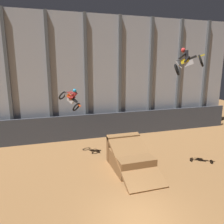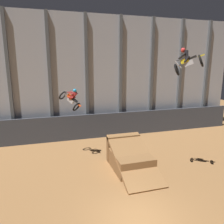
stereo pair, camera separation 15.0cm
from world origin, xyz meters
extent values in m
plane|color=olive|center=(0.00, 0.00, 0.00)|extent=(60.00, 60.00, 0.00)
cube|color=#A3A8B2|center=(0.00, 12.83, 5.80)|extent=(32.00, 0.12, 11.60)
cube|color=#4C5156|center=(-6.76, 12.63, 5.80)|extent=(0.28, 0.28, 11.60)
cube|color=#4C5156|center=(-3.38, 12.63, 5.80)|extent=(0.28, 0.28, 11.60)
cube|color=#4C5156|center=(0.00, 12.63, 5.80)|extent=(0.28, 0.28, 11.60)
cube|color=#4C5156|center=(3.38, 12.63, 5.80)|extent=(0.28, 0.28, 11.60)
cube|color=#4C5156|center=(6.76, 12.63, 5.80)|extent=(0.28, 0.28, 11.60)
cube|color=#4C5156|center=(10.13, 12.63, 5.80)|extent=(0.28, 0.28, 11.60)
cube|color=#4C5156|center=(13.51, 12.63, 5.80)|extent=(0.28, 0.28, 11.60)
cube|color=#383D47|center=(0.00, 11.86, 1.19)|extent=(31.36, 0.20, 2.38)
cube|color=brown|center=(1.54, 5.00, 0.57)|extent=(2.43, 3.26, 1.15)
cube|color=brown|center=(1.54, 6.38, 0.96)|extent=(2.48, 0.50, 1.92)
cube|color=olive|center=(1.54, 4.30, 0.96)|extent=(2.48, 4.73, 2.10)
torus|color=black|center=(-2.58, 8.33, 4.79)|extent=(0.85, 0.87, 0.67)
torus|color=black|center=(-1.70, 7.55, 4.02)|extent=(0.85, 0.87, 0.67)
cube|color=#B7B7BC|center=(-2.06, 7.87, 4.48)|extent=(0.56, 0.52, 0.52)
cube|color=#E54C19|center=(-2.08, 7.89, 4.74)|extent=(0.51, 0.48, 0.44)
cube|color=black|center=(-1.82, 7.66, 4.54)|extent=(0.51, 0.47, 0.41)
cube|color=#E54C19|center=(-1.53, 7.41, 4.19)|extent=(0.34, 0.33, 0.25)
cylinder|color=#B7B7BC|center=(-2.37, 8.14, 4.89)|extent=(0.16, 0.15, 0.55)
cylinder|color=black|center=(-2.24, 8.03, 5.07)|extent=(0.65, 0.21, 0.04)
cube|color=maroon|center=(-1.83, 7.67, 4.88)|extent=(0.56, 0.54, 0.45)
sphere|color=#2393CC|center=(-1.76, 7.61, 5.21)|extent=(0.44, 0.43, 0.36)
cylinder|color=maroon|center=(-2.06, 7.71, 4.70)|extent=(0.39, 0.36, 0.12)
cylinder|color=maroon|center=(-1.90, 7.89, 4.70)|extent=(0.39, 0.36, 0.12)
cylinder|color=maroon|center=(-2.08, 7.68, 5.03)|extent=(0.45, 0.41, 0.20)
cylinder|color=maroon|center=(-1.87, 7.92, 5.03)|extent=(0.45, 0.41, 0.20)
torus|color=black|center=(3.85, 3.53, 6.74)|extent=(0.76, 0.80, 0.72)
torus|color=black|center=(4.83, 2.68, 7.25)|extent=(0.76, 0.80, 0.72)
cube|color=#B7B7BC|center=(4.34, 3.11, 7.13)|extent=(0.56, 0.52, 0.45)
cube|color=yellow|center=(4.17, 3.26, 7.25)|extent=(0.51, 0.48, 0.39)
cube|color=black|center=(4.44, 3.02, 7.42)|extent=(0.53, 0.49, 0.32)
cube|color=yellow|center=(4.83, 2.68, 7.53)|extent=(0.36, 0.34, 0.19)
cylinder|color=#B7B7BC|center=(3.91, 3.48, 7.03)|extent=(0.35, 0.32, 0.44)
cylinder|color=black|center=(3.87, 3.51, 7.27)|extent=(0.25, 0.64, 0.04)
cube|color=black|center=(4.22, 3.21, 7.60)|extent=(0.34, 0.35, 0.51)
sphere|color=red|center=(4.06, 3.35, 7.86)|extent=(0.43, 0.42, 0.34)
cylinder|color=black|center=(4.18, 3.09, 7.34)|extent=(0.32, 0.29, 0.41)
cylinder|color=black|center=(4.33, 3.27, 7.34)|extent=(0.32, 0.29, 0.41)
cylinder|color=black|center=(3.95, 3.24, 7.53)|extent=(0.39, 0.35, 0.41)
cylinder|color=black|center=(4.15, 3.48, 7.53)|extent=(0.39, 0.35, 0.41)
camera|label=1|loc=(-3.78, -8.04, 7.09)|focal=35.00mm
camera|label=2|loc=(-3.64, -8.09, 7.09)|focal=35.00mm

